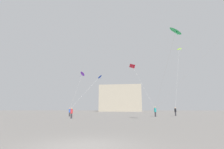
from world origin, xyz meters
The scene contains 12 objects.
ground_plane centered at (0.00, 0.00, 0.00)m, with size 300.00×300.00×0.00m, color gray.
person_in_blue centered at (-8.93, 25.60, 0.88)m, with size 0.35×0.35×1.60m.
person_in_teal centered at (7.01, 25.72, 1.01)m, with size 0.40×0.40×1.83m.
person_in_black centered at (11.64, 29.47, 0.94)m, with size 0.37×0.37×1.71m.
person_in_red centered at (-6.42, 18.87, 0.86)m, with size 0.34×0.34×1.57m.
kite_emerald_diamond centered at (6.98, 10.49, 9.37)m, with size 1.67×16.20×8.62m.
kite_lime_diamond centered at (14.34, 32.43, 15.07)m, with size 3.48×3.73×14.28m.
kite_cobalt_diamond centered at (-4.68, 34.31, 9.14)m, with size 4.83×9.44×8.39m.
kite_violet_diamond centered at (-6.18, 23.60, 7.70)m, with size 3.38×2.63×6.87m.
kite_crimson_delta centered at (3.11, 25.54, 9.38)m, with size 4.66×1.57×8.54m.
building_left_hall centered at (-1.00, 86.58, 7.01)m, with size 22.82×10.77×14.02m.
handbag_beside_flyer centered at (-8.58, 25.70, 0.12)m, with size 0.32×0.14×0.24m, color maroon.
Camera 1 is at (1.62, -6.58, 1.41)m, focal length 27.35 mm.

